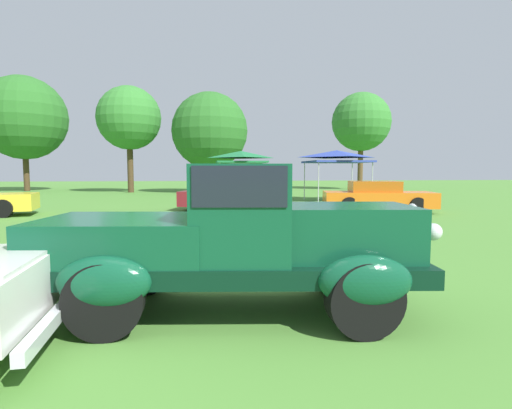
% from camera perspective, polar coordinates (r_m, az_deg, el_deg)
% --- Properties ---
extents(ground_plane, '(120.00, 120.00, 0.00)m').
position_cam_1_polar(ground_plane, '(5.00, -8.81, -14.29)').
color(ground_plane, '#4C8433').
extents(feature_pickup_truck, '(4.42, 2.19, 1.70)m').
position_cam_1_polar(feature_pickup_truck, '(4.60, -3.05, -4.80)').
color(feature_pickup_truck, black).
rests_on(feature_pickup_truck, ground_plane).
extents(show_car_burgundy, '(4.66, 2.81, 1.22)m').
position_cam_1_polar(show_car_burgundy, '(16.39, -3.18, 1.21)').
color(show_car_burgundy, maroon).
rests_on(show_car_burgundy, ground_plane).
extents(show_car_orange, '(4.46, 2.50, 1.22)m').
position_cam_1_polar(show_car_orange, '(16.54, 16.86, 1.04)').
color(show_car_orange, orange).
rests_on(show_car_orange, ground_plane).
extents(canopy_tent_left_field, '(2.69, 2.69, 2.71)m').
position_cam_1_polar(canopy_tent_left_field, '(22.18, -2.14, 6.86)').
color(canopy_tent_left_field, '#B7B7BC').
rests_on(canopy_tent_left_field, ground_plane).
extents(canopy_tent_center_field, '(3.10, 3.10, 2.71)m').
position_cam_1_polar(canopy_tent_center_field, '(21.85, 11.41, 6.81)').
color(canopy_tent_center_field, '#B7B7BC').
rests_on(canopy_tent_center_field, ground_plane).
extents(treeline_far_left, '(6.56, 6.56, 9.08)m').
position_cam_1_polar(treeline_far_left, '(37.33, -30.10, 10.58)').
color(treeline_far_left, '#47331E').
rests_on(treeline_far_left, ground_plane).
extents(treeline_mid_left, '(4.71, 4.71, 7.90)m').
position_cam_1_polar(treeline_mid_left, '(31.96, -17.57, 11.58)').
color(treeline_mid_left, '#47331E').
rests_on(treeline_mid_left, ground_plane).
extents(treeline_center, '(5.60, 5.60, 7.38)m').
position_cam_1_polar(treeline_center, '(30.28, -6.58, 10.37)').
color(treeline_center, brown).
rests_on(treeline_center, ground_plane).
extents(treeline_mid_right, '(4.97, 4.97, 8.26)m').
position_cam_1_polar(treeline_mid_right, '(36.02, 14.71, 11.24)').
color(treeline_mid_right, brown).
rests_on(treeline_mid_right, ground_plane).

